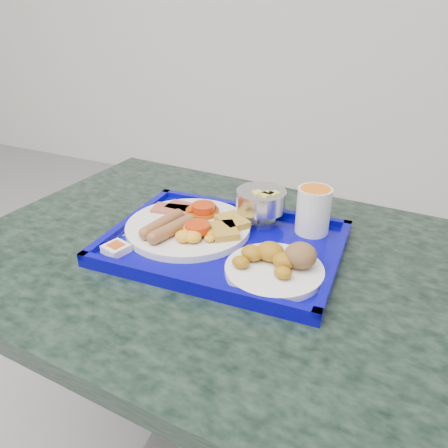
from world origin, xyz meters
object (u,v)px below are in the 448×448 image
(table, at_px, (236,328))
(bread_plate, at_px, (278,264))
(tray, at_px, (224,244))
(fruit_bowl, at_px, (261,201))
(main_plate, at_px, (190,225))
(juice_cup, at_px, (313,209))

(table, distance_m, bread_plate, 0.24)
(bread_plate, bearing_deg, tray, 156.38)
(tray, bearing_deg, fruit_bowl, 73.85)
(main_plate, relative_size, juice_cup, 2.69)
(fruit_bowl, bearing_deg, tray, -106.15)
(tray, distance_m, juice_cup, 0.20)
(bread_plate, relative_size, fruit_bowl, 1.64)
(tray, bearing_deg, main_plate, 173.30)
(tray, distance_m, bread_plate, 0.15)
(bread_plate, xyz_separation_m, fruit_bowl, (-0.10, 0.17, 0.03))
(fruit_bowl, xyz_separation_m, juice_cup, (0.11, 0.00, 0.00))
(bread_plate, height_order, juice_cup, juice_cup)
(fruit_bowl, height_order, juice_cup, juice_cup)
(table, height_order, main_plate, main_plate)
(tray, xyz_separation_m, fruit_bowl, (0.03, 0.12, 0.05))
(table, xyz_separation_m, juice_cup, (0.11, 0.14, 0.25))
(main_plate, xyz_separation_m, fruit_bowl, (0.12, 0.11, 0.03))
(table, height_order, fruit_bowl, fruit_bowl)
(bread_plate, xyz_separation_m, juice_cup, (0.01, 0.17, 0.03))
(main_plate, bearing_deg, bread_plate, -17.46)
(main_plate, bearing_deg, juice_cup, 25.06)
(table, xyz_separation_m, bread_plate, (0.10, -0.04, 0.21))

